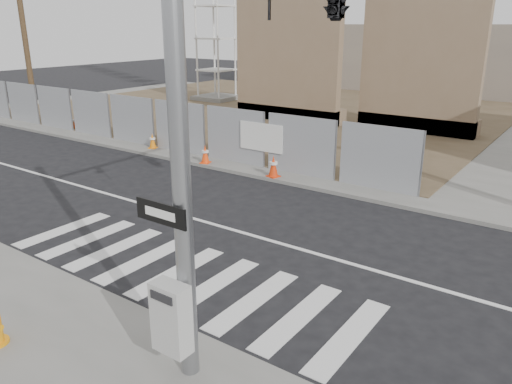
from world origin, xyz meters
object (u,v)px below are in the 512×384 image
Objects in this scene: traffic_cone_a at (75,122)px; traffic_cone_c at (205,154)px; traffic_cone_d at (273,166)px; traffic_cone_b at (153,141)px; signal_pole at (294,39)px.

traffic_cone_c is (9.40, -1.14, 0.00)m from traffic_cone_a.
traffic_cone_a is 12.47m from traffic_cone_d.
traffic_cone_d reaches higher than traffic_cone_c.
traffic_cone_c is (3.31, -0.51, 0.03)m from traffic_cone_b.
traffic_cone_c is at bearing 140.13° from signal_pole.
signal_pole is 9.55× the size of traffic_cone_d.
traffic_cone_b is 6.36m from traffic_cone_d.
signal_pole is 10.46× the size of traffic_cone_a.
traffic_cone_b is at bearing 147.94° from signal_pole.
traffic_cone_a is (-16.90, 7.41, -4.33)m from signal_pole.
traffic_cone_a is 0.98× the size of traffic_cone_c.
traffic_cone_d reaches higher than traffic_cone_a.
signal_pole reaches higher than traffic_cone_a.
traffic_cone_d is (12.42, -1.14, 0.03)m from traffic_cone_a.
traffic_cone_a is at bearing 173.06° from traffic_cone_c.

